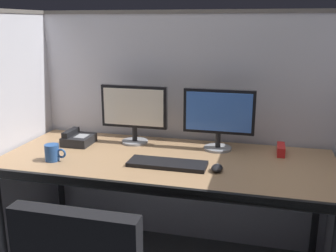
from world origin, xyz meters
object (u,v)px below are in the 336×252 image
at_px(desk, 165,167).
at_px(red_stapler, 281,150).
at_px(computer_mouse, 217,168).
at_px(monitor_left, 134,110).
at_px(keyboard_main, 167,164).
at_px(desk_phone, 78,139).
at_px(monitor_right, 219,115).
at_px(coffee_mug, 53,153).

height_order(desk, red_stapler, red_stapler).
relative_size(computer_mouse, red_stapler, 0.64).
relative_size(monitor_left, keyboard_main, 1.00).
height_order(keyboard_main, desk_phone, desk_phone).
relative_size(computer_mouse, desk_phone, 0.51).
relative_size(monitor_right, red_stapler, 2.87).
bearing_deg(monitor_right, coffee_mug, -153.91).
bearing_deg(keyboard_main, computer_mouse, -2.77).
height_order(red_stapler, coffee_mug, coffee_mug).
xyz_separation_m(keyboard_main, coffee_mug, (-0.65, -0.08, 0.04)).
distance_m(monitor_right, computer_mouse, 0.42).
bearing_deg(red_stapler, computer_mouse, -132.28).
distance_m(desk_phone, coffee_mug, 0.32).
height_order(monitor_right, coffee_mug, monitor_right).
xyz_separation_m(red_stapler, desk_phone, (-1.26, -0.11, 0.01)).
bearing_deg(red_stapler, keyboard_main, -149.80).
bearing_deg(desk, keyboard_main, -69.50).
relative_size(monitor_left, computer_mouse, 4.48).
bearing_deg(desk, monitor_right, 42.93).
bearing_deg(coffee_mug, keyboard_main, 7.11).
xyz_separation_m(monitor_right, keyboard_main, (-0.23, -0.35, -0.20)).
bearing_deg(desk, coffee_mug, -163.51).
height_order(desk, coffee_mug, coffee_mug).
relative_size(desk, monitor_left, 4.42).
height_order(keyboard_main, coffee_mug, coffee_mug).
relative_size(desk, desk_phone, 10.00).
relative_size(monitor_right, desk_phone, 2.26).
bearing_deg(desk_phone, red_stapler, 5.12).
xyz_separation_m(computer_mouse, red_stapler, (0.33, 0.37, 0.01)).
distance_m(monitor_right, keyboard_main, 0.47).
distance_m(desk, coffee_mug, 0.64).
bearing_deg(computer_mouse, keyboard_main, 177.23).
relative_size(desk, keyboard_main, 4.42).
xyz_separation_m(desk, desk_phone, (-0.62, 0.14, 0.08)).
distance_m(monitor_left, red_stapler, 0.93).
relative_size(monitor_left, monitor_right, 1.00).
distance_m(monitor_left, monitor_right, 0.54).
distance_m(desk, red_stapler, 0.69).
xyz_separation_m(monitor_right, desk_phone, (-0.88, -0.11, -0.18)).
distance_m(monitor_right, red_stapler, 0.42).
xyz_separation_m(red_stapler, coffee_mug, (-1.25, -0.43, 0.02)).
height_order(desk, monitor_left, monitor_left).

